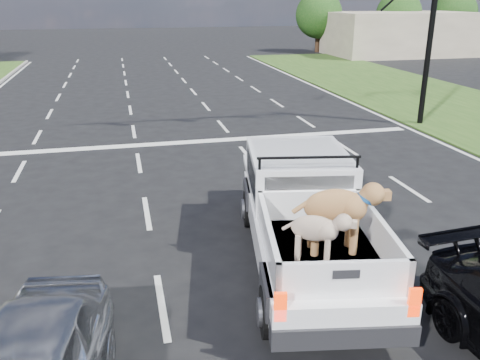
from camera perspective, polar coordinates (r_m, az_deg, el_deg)
The scene contains 8 objects.
ground at distance 9.14m, azimuth 2.48°, elevation -12.52°, with size 160.00×160.00×0.00m, color black.
road_markings at distance 14.96m, azimuth -4.34°, elevation 0.78°, with size 17.75×60.00×0.01m.
traffic_signal at distance 20.20m, azimuth 15.03°, elevation 18.82°, with size 9.11×0.31×7.00m.
building_right at distance 48.04m, azimuth 17.50°, elevation 15.39°, with size 12.00×7.00×3.60m, color #BDAF90.
tree_far_d at distance 48.93m, azimuth 8.85°, elevation 17.85°, with size 4.20×4.20×5.40m.
tree_far_e at distance 52.42m, azimuth 17.38°, elevation 17.35°, with size 4.20×4.20×5.40m.
tree_far_f at distance 55.66m, azimuth 22.96°, elevation 16.82°, with size 4.20×4.20×5.40m.
pickup_truck at distance 9.73m, azimuth 7.55°, elevation -3.81°, with size 3.02×6.00×2.15m.
Camera 1 is at (-2.16, -7.40, 4.91)m, focal length 38.00 mm.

